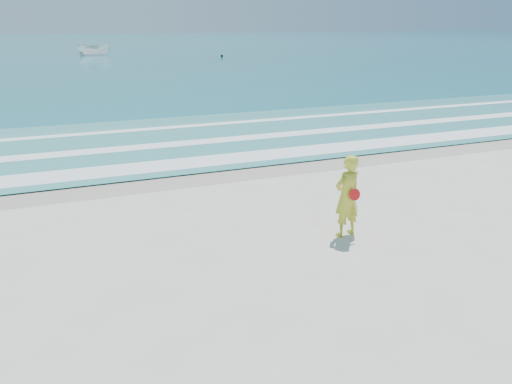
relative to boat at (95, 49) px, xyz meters
name	(u,v)px	position (x,y,z in m)	size (l,w,h in m)	color
ground	(345,324)	(-2.12, -70.59, -0.96)	(400.00, 400.00, 0.00)	silver
wet_sand	(197,175)	(-2.12, -61.59, -0.96)	(400.00, 2.40, 0.00)	#B2A893
ocean	(69,45)	(-2.12, 34.41, -0.94)	(400.00, 190.00, 0.04)	#19727F
shallow	(165,141)	(-2.12, -56.59, -0.92)	(400.00, 10.00, 0.01)	#59B7AD
foam_near	(187,163)	(-2.12, -60.29, -0.91)	(400.00, 1.40, 0.01)	white
foam_mid	(169,145)	(-2.12, -57.39, -0.91)	(400.00, 0.90, 0.01)	white
foam_far	(153,129)	(-2.12, -54.09, -0.91)	(400.00, 0.60, 0.01)	white
boat	(95,49)	(0.00, 0.00, 0.00)	(1.80, 4.77, 1.84)	white
buoy	(222,56)	(15.57, -10.15, -0.74)	(0.36, 0.36, 0.36)	black
woman	(347,196)	(-0.24, -67.48, -0.01)	(0.78, 0.60, 1.91)	gold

